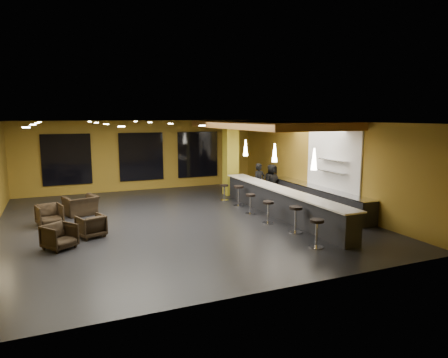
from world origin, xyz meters
name	(u,v)px	position (x,y,z in m)	size (l,w,h in m)	color
floor	(179,221)	(0.00, 0.00, -0.05)	(12.00, 13.00, 0.10)	black
ceiling	(177,121)	(0.00, 0.00, 3.55)	(12.00, 13.00, 0.10)	black
wall_back	(141,155)	(0.00, 6.55, 1.75)	(12.00, 0.10, 3.50)	olive
wall_front	(268,212)	(0.00, -6.55, 1.75)	(12.00, 0.10, 3.50)	olive
wall_right	(319,164)	(6.05, 0.00, 1.75)	(0.10, 13.00, 3.50)	olive
wood_soffit	(264,125)	(4.00, 1.00, 3.36)	(3.60, 8.00, 0.28)	#915E2A
window_left	(67,160)	(-3.50, 6.44, 1.70)	(2.20, 0.06, 2.40)	black
window_center	(141,157)	(0.00, 6.44, 1.70)	(2.20, 0.06, 2.40)	black
window_right	(198,154)	(3.00, 6.44, 1.70)	(2.20, 0.06, 2.40)	black
tile_backsplash	(333,161)	(5.96, -1.00, 2.00)	(0.06, 3.20, 2.40)	white
bar_counter	(280,203)	(3.65, -1.00, 0.50)	(0.60, 8.00, 1.00)	black
bar_top	(281,189)	(3.65, -1.00, 1.02)	(0.78, 8.10, 0.05)	white
prep_counter	(317,198)	(5.65, -0.50, 0.43)	(0.70, 6.00, 0.86)	black
prep_top	(317,187)	(5.65, -0.50, 0.89)	(0.72, 6.00, 0.03)	silver
wall_shelf_lower	(333,172)	(5.82, -1.20, 1.60)	(0.30, 1.50, 0.03)	silver
wall_shelf_upper	(333,160)	(5.82, -1.20, 2.05)	(0.30, 1.50, 0.03)	silver
column	(231,158)	(3.65, 3.60, 1.75)	(0.60, 0.60, 3.50)	#A79825
pendant_0	(314,159)	(3.65, -3.00, 2.35)	(0.20, 0.20, 0.70)	white
pendant_1	(275,153)	(3.65, -0.50, 2.35)	(0.20, 0.20, 0.70)	white
pendant_2	(246,148)	(3.65, 2.00, 2.35)	(0.20, 0.20, 0.70)	white
staff_a	(259,182)	(4.25, 1.82, 0.83)	(0.61, 0.40, 1.66)	black
staff_b	(271,182)	(4.98, 2.04, 0.77)	(0.75, 0.58, 1.54)	black
staff_c	(272,182)	(4.97, 1.96, 0.79)	(0.77, 0.50, 1.57)	black
armchair_a	(59,236)	(-4.00, -1.77, 0.36)	(0.76, 0.78, 0.71)	black
armchair_b	(91,226)	(-3.08, -0.93, 0.35)	(0.74, 0.76, 0.69)	black
armchair_c	(49,215)	(-4.28, 1.00, 0.37)	(0.78, 0.80, 0.73)	black
armchair_d	(81,206)	(-3.20, 2.12, 0.36)	(1.12, 0.98, 0.73)	black
bar_stool_0	(317,230)	(2.73, -4.52, 0.53)	(0.42, 0.42, 0.83)	silver
bar_stool_1	(296,216)	(3.00, -3.03, 0.55)	(0.44, 0.44, 0.87)	silver
bar_stool_2	(268,209)	(2.75, -1.68, 0.50)	(0.40, 0.40, 0.79)	silver
bar_stool_3	(250,201)	(2.79, -0.23, 0.50)	(0.39, 0.39, 0.78)	silver
bar_stool_4	(239,193)	(2.94, 1.18, 0.55)	(0.43, 0.43, 0.86)	silver
bar_stool_5	(224,190)	(2.83, 2.43, 0.46)	(0.36, 0.36, 0.72)	silver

